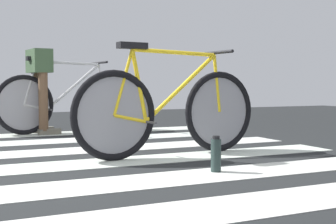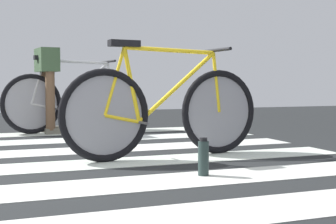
{
  "view_description": "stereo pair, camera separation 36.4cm",
  "coord_description": "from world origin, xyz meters",
  "px_view_note": "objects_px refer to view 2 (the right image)",
  "views": [
    {
      "loc": [
        -0.57,
        -3.19,
        0.62
      ],
      "look_at": [
        1.28,
        0.82,
        0.36
      ],
      "focal_mm": 49.88,
      "sensor_mm": 36.0,
      "label": 1
    },
    {
      "loc": [
        -0.2,
        -3.19,
        0.62
      ],
      "look_at": [
        1.28,
        0.82,
        0.36
      ],
      "focal_mm": 49.88,
      "sensor_mm": 36.0,
      "label": 2
    }
  ],
  "objects_px": {
    "bicycle_1_of_2": "(165,110)",
    "cyclist_2_of_2": "(48,78)",
    "bicycle_2_of_2": "(73,101)",
    "water_bottle": "(203,158)"
  },
  "relations": [
    {
      "from": "bicycle_2_of_2",
      "to": "cyclist_2_of_2",
      "type": "bearing_deg",
      "value": -180.0
    },
    {
      "from": "bicycle_1_of_2",
      "to": "bicycle_2_of_2",
      "type": "distance_m",
      "value": 2.3
    },
    {
      "from": "bicycle_1_of_2",
      "to": "bicycle_2_of_2",
      "type": "relative_size",
      "value": 1.0
    },
    {
      "from": "cyclist_2_of_2",
      "to": "water_bottle",
      "type": "relative_size",
      "value": 4.06
    },
    {
      "from": "bicycle_1_of_2",
      "to": "cyclist_2_of_2",
      "type": "relative_size",
      "value": 1.7
    },
    {
      "from": "cyclist_2_of_2",
      "to": "bicycle_1_of_2",
      "type": "bearing_deg",
      "value": -79.73
    },
    {
      "from": "bicycle_1_of_2",
      "to": "bicycle_2_of_2",
      "type": "xyz_separation_m",
      "value": [
        -0.38,
        2.27,
        0.0
      ]
    },
    {
      "from": "bicycle_1_of_2",
      "to": "water_bottle",
      "type": "distance_m",
      "value": 0.84
    },
    {
      "from": "bicycle_1_of_2",
      "to": "cyclist_2_of_2",
      "type": "height_order",
      "value": "cyclist_2_of_2"
    },
    {
      "from": "bicycle_2_of_2",
      "to": "water_bottle",
      "type": "distance_m",
      "value": 3.1
    }
  ]
}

